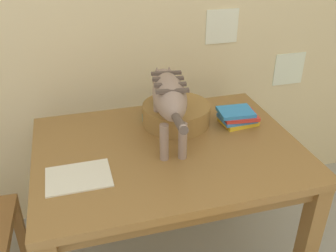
# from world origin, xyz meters

# --- Properties ---
(dining_table) EXTENTS (1.13, 0.83, 0.75)m
(dining_table) POSITION_xyz_m (0.06, 1.57, 0.65)
(dining_table) COLOR olive
(dining_table) RESTS_ON ground_plane
(cat) EXTENTS (0.18, 0.62, 0.30)m
(cat) POSITION_xyz_m (0.08, 1.62, 0.96)
(cat) COLOR gray
(cat) RESTS_ON dining_table
(saucer_bowl) EXTENTS (0.20, 0.20, 0.03)m
(saucer_bowl) POSITION_xyz_m (0.11, 1.81, 0.76)
(saucer_bowl) COLOR teal
(saucer_bowl) RESTS_ON dining_table
(coffee_mug) EXTENTS (0.13, 0.09, 0.08)m
(coffee_mug) POSITION_xyz_m (0.11, 1.81, 0.82)
(coffee_mug) COLOR #2F74BD
(coffee_mug) RESTS_ON saucer_bowl
(magazine) EXTENTS (0.24, 0.18, 0.01)m
(magazine) POSITION_xyz_m (-0.32, 1.44, 0.75)
(magazine) COLOR silver
(magazine) RESTS_ON dining_table
(book_stack) EXTENTS (0.19, 0.15, 0.07)m
(book_stack) POSITION_xyz_m (0.43, 1.67, 0.79)
(book_stack) COLOR yellow
(book_stack) RESTS_ON dining_table
(wicker_basket) EXTENTS (0.32, 0.32, 0.09)m
(wicker_basket) POSITION_xyz_m (0.16, 1.76, 0.80)
(wicker_basket) COLOR olive
(wicker_basket) RESTS_ON dining_table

